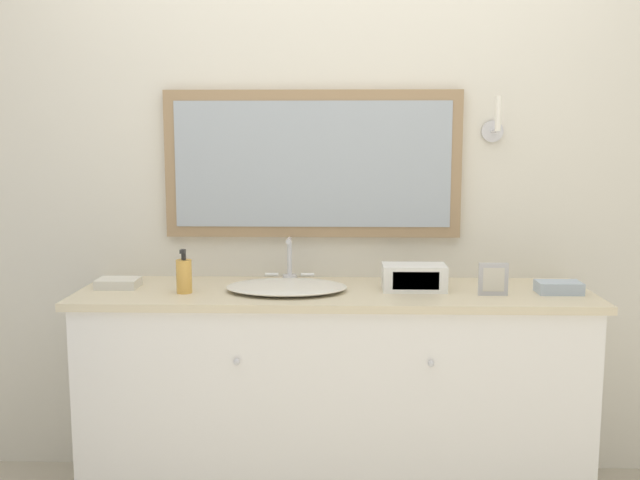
{
  "coord_description": "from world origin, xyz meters",
  "views": [
    {
      "loc": [
        0.02,
        -2.48,
        1.46
      ],
      "look_at": [
        -0.06,
        0.29,
        1.06
      ],
      "focal_mm": 40.0,
      "sensor_mm": 36.0,
      "label": 1
    }
  ],
  "objects": [
    {
      "name": "wall_back",
      "position": [
        -0.0,
        0.59,
        1.28
      ],
      "size": [
        8.0,
        0.18,
        2.55
      ],
      "color": "silver",
      "rests_on": "ground_plane"
    },
    {
      "name": "vanity_counter",
      "position": [
        0.0,
        0.29,
        0.43
      ],
      "size": [
        2.02,
        0.54,
        0.86
      ],
      "color": "white",
      "rests_on": "ground_plane"
    },
    {
      "name": "sink_basin",
      "position": [
        -0.19,
        0.27,
        0.88
      ],
      "size": [
        0.47,
        0.38,
        0.19
      ],
      "color": "silver",
      "rests_on": "vanity_counter"
    },
    {
      "name": "soap_bottle",
      "position": [
        -0.58,
        0.22,
        0.93
      ],
      "size": [
        0.06,
        0.06,
        0.17
      ],
      "color": "gold",
      "rests_on": "vanity_counter"
    },
    {
      "name": "appliance_box",
      "position": [
        0.32,
        0.29,
        0.91
      ],
      "size": [
        0.25,
        0.14,
        0.1
      ],
      "color": "white",
      "rests_on": "vanity_counter"
    },
    {
      "name": "picture_frame",
      "position": [
        0.61,
        0.2,
        0.93
      ],
      "size": [
        0.11,
        0.01,
        0.13
      ],
      "color": "#B2B2B7",
      "rests_on": "vanity_counter"
    },
    {
      "name": "hand_towel_near_sink",
      "position": [
        -0.87,
        0.31,
        0.88
      ],
      "size": [
        0.16,
        0.12,
        0.04
      ],
      "color": "silver",
      "rests_on": "vanity_counter"
    },
    {
      "name": "hand_towel_far_corner",
      "position": [
        0.87,
        0.25,
        0.89
      ],
      "size": [
        0.17,
        0.11,
        0.05
      ],
      "color": "#A8B7C6",
      "rests_on": "vanity_counter"
    }
  ]
}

